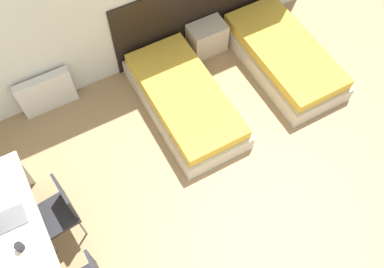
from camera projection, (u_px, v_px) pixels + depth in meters
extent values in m
cube|color=black|center=(200.00, 11.00, 5.81)|extent=(2.56, 0.03, 1.12)
cube|color=beige|center=(185.00, 104.00, 5.57)|extent=(0.92, 1.88, 0.24)
cube|color=gold|center=(185.00, 95.00, 5.40)|extent=(0.84, 1.80, 0.15)
cube|color=beige|center=(282.00, 60.00, 5.94)|extent=(0.92, 1.88, 0.24)
cube|color=gold|center=(285.00, 50.00, 5.77)|extent=(0.84, 1.80, 0.15)
cube|color=beige|center=(207.00, 38.00, 6.01)|extent=(0.51, 0.34, 0.45)
cube|color=silver|center=(47.00, 93.00, 5.45)|extent=(0.71, 0.12, 0.57)
cube|color=beige|center=(26.00, 262.00, 3.94)|extent=(0.54, 2.35, 0.04)
cube|color=beige|center=(5.00, 178.00, 4.77)|extent=(0.48, 0.04, 0.70)
cube|color=#232328|center=(54.00, 216.00, 4.44)|extent=(0.46, 0.46, 0.05)
cube|color=#232328|center=(65.00, 197.00, 4.28)|extent=(0.07, 0.38, 0.44)
cylinder|color=slate|center=(53.00, 246.00, 4.52)|extent=(0.02, 0.02, 0.43)
cylinder|color=slate|center=(39.00, 220.00, 4.67)|extent=(0.02, 0.02, 0.43)
cylinder|color=slate|center=(83.00, 228.00, 4.62)|extent=(0.02, 0.02, 0.43)
cylinder|color=slate|center=(68.00, 202.00, 4.77)|extent=(0.02, 0.02, 0.43)
cube|color=slate|center=(7.00, 221.00, 4.11)|extent=(0.36, 0.23, 0.02)
cylinder|color=black|center=(20.00, 247.00, 3.95)|extent=(0.08, 0.08, 0.09)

